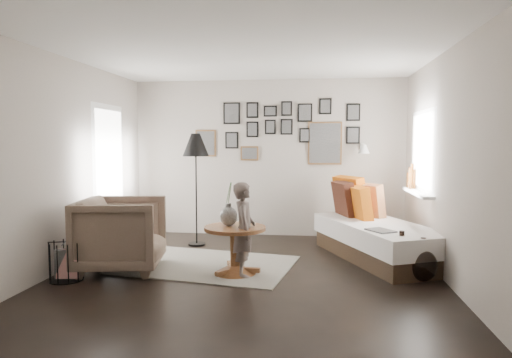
# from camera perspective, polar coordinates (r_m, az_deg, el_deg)

# --- Properties ---
(ground) EXTENTS (4.80, 4.80, 0.00)m
(ground) POSITION_cam_1_polar(r_m,az_deg,el_deg) (5.48, -1.21, -11.96)
(ground) COLOR black
(ground) RESTS_ON ground
(wall_back) EXTENTS (4.50, 0.00, 4.50)m
(wall_back) POSITION_cam_1_polar(r_m,az_deg,el_deg) (7.64, 1.43, 2.62)
(wall_back) COLOR #ABA095
(wall_back) RESTS_ON ground
(wall_front) EXTENTS (4.50, 0.00, 4.50)m
(wall_front) POSITION_cam_1_polar(r_m,az_deg,el_deg) (2.91, -8.22, -0.55)
(wall_front) COLOR #ABA095
(wall_front) RESTS_ON ground
(wall_left) EXTENTS (0.00, 4.80, 4.80)m
(wall_left) POSITION_cam_1_polar(r_m,az_deg,el_deg) (6.02, -22.94, 1.74)
(wall_left) COLOR #ABA095
(wall_left) RESTS_ON ground
(wall_right) EXTENTS (0.00, 4.80, 4.80)m
(wall_right) POSITION_cam_1_polar(r_m,az_deg,el_deg) (5.41, 23.08, 1.46)
(wall_right) COLOR #ABA095
(wall_right) RESTS_ON ground
(ceiling) EXTENTS (4.80, 4.80, 0.00)m
(ceiling) POSITION_cam_1_polar(r_m,az_deg,el_deg) (5.36, -1.25, 15.78)
(ceiling) COLOR white
(ceiling) RESTS_ON wall_back
(door_left) EXTENTS (0.00, 2.14, 2.14)m
(door_left) POSITION_cam_1_polar(r_m,az_deg,el_deg) (7.09, -17.90, 0.23)
(door_left) COLOR white
(door_left) RESTS_ON wall_left
(window_right) EXTENTS (0.15, 1.32, 1.30)m
(window_right) POSITION_cam_1_polar(r_m,az_deg,el_deg) (6.71, 19.26, -1.05)
(window_right) COLOR white
(window_right) RESTS_ON wall_right
(gallery_wall) EXTENTS (2.74, 0.03, 1.08)m
(gallery_wall) POSITION_cam_1_polar(r_m,az_deg,el_deg) (7.60, 3.59, 5.94)
(gallery_wall) COLOR brown
(gallery_wall) RESTS_ON wall_back
(wall_sconce) EXTENTS (0.18, 0.36, 0.16)m
(wall_sconce) POSITION_cam_1_polar(r_m,az_deg,el_deg) (7.37, 13.32, 3.69)
(wall_sconce) COLOR white
(wall_sconce) RESTS_ON wall_back
(rug) EXTENTS (2.34, 1.82, 0.01)m
(rug) POSITION_cam_1_polar(r_m,az_deg,el_deg) (5.95, -6.18, -10.58)
(rug) COLOR beige
(rug) RESTS_ON ground
(pedestal_table) EXTENTS (0.73, 0.73, 0.57)m
(pedestal_table) POSITION_cam_1_polar(r_m,az_deg,el_deg) (5.47, -2.63, -9.11)
(pedestal_table) COLOR brown
(pedestal_table) RESTS_ON ground
(vase) EXTENTS (0.21, 0.21, 0.52)m
(vase) POSITION_cam_1_polar(r_m,az_deg,el_deg) (5.41, -3.45, -4.21)
(vase) COLOR black
(vase) RESTS_ON pedestal_table
(candles) EXTENTS (0.13, 0.13, 0.27)m
(candles) POSITION_cam_1_polar(r_m,az_deg,el_deg) (5.37, -1.49, -4.59)
(candles) COLOR black
(candles) RESTS_ON pedestal_table
(daybed) EXTENTS (1.69, 2.32, 1.06)m
(daybed) POSITION_cam_1_polar(r_m,az_deg,el_deg) (6.44, 14.90, -6.65)
(daybed) COLOR black
(daybed) RESTS_ON ground
(magazine_on_daybed) EXTENTS (0.38, 0.40, 0.02)m
(magazine_on_daybed) POSITION_cam_1_polar(r_m,az_deg,el_deg) (5.76, 15.31, -6.23)
(magazine_on_daybed) COLOR black
(magazine_on_daybed) RESTS_ON daybed
(armchair) EXTENTS (1.14, 1.11, 0.90)m
(armchair) POSITION_cam_1_polar(r_m,az_deg,el_deg) (5.82, -16.47, -6.61)
(armchair) COLOR brown
(armchair) RESTS_ON ground
(armchair_cushion) EXTENTS (0.46, 0.47, 0.18)m
(armchair_cushion) POSITION_cam_1_polar(r_m,az_deg,el_deg) (5.85, -16.01, -6.23)
(armchair_cushion) COLOR silver
(armchair_cushion) RESTS_ON armchair
(floor_lamp) EXTENTS (0.40, 0.40, 1.70)m
(floor_lamp) POSITION_cam_1_polar(r_m,az_deg,el_deg) (6.92, -7.54, 3.72)
(floor_lamp) COLOR black
(floor_lamp) RESTS_ON ground
(magazine_basket) EXTENTS (0.45, 0.45, 0.44)m
(magazine_basket) POSITION_cam_1_polar(r_m,az_deg,el_deg) (5.66, -22.65, -9.48)
(magazine_basket) COLOR black
(magazine_basket) RESTS_ON ground
(demijohn_large) EXTENTS (0.36, 0.36, 0.54)m
(demijohn_large) POSITION_cam_1_polar(r_m,az_deg,el_deg) (5.61, 17.69, -9.56)
(demijohn_large) COLOR black
(demijohn_large) RESTS_ON ground
(demijohn_small) EXTENTS (0.32, 0.32, 0.50)m
(demijohn_small) POSITION_cam_1_polar(r_m,az_deg,el_deg) (5.54, 20.10, -10.05)
(demijohn_small) COLOR black
(demijohn_small) RESTS_ON ground
(child) EXTENTS (0.32, 0.44, 1.10)m
(child) POSITION_cam_1_polar(r_m,az_deg,el_deg) (5.33, -1.49, -6.33)
(child) COLOR #564944
(child) RESTS_ON ground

